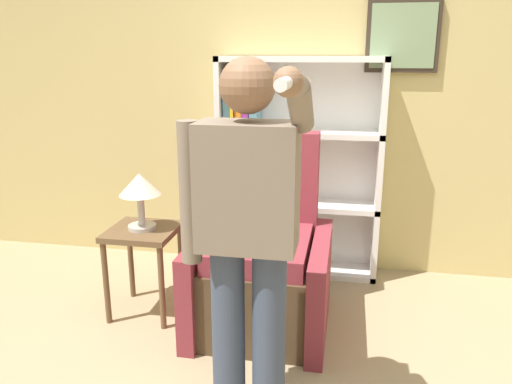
{
  "coord_description": "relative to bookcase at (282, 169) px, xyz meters",
  "views": [
    {
      "loc": [
        0.27,
        -1.73,
        1.63
      ],
      "look_at": [
        -0.16,
        0.61,
        0.97
      ],
      "focal_mm": 35.0,
      "sensor_mm": 36.0,
      "label": 1
    }
  ],
  "objects": [
    {
      "name": "armchair",
      "position": [
        -0.0,
        -0.8,
        -0.43
      ],
      "size": [
        0.81,
        0.87,
        1.16
      ],
      "color": "#4C3823",
      "rests_on": "ground_plane"
    },
    {
      "name": "wall_back",
      "position": [
        0.2,
        0.16,
        0.6
      ],
      "size": [
        8.0,
        0.11,
        2.8
      ],
      "color": "tan",
      "rests_on": "ground_plane"
    },
    {
      "name": "bookcase",
      "position": [
        0.0,
        0.0,
        0.0
      ],
      "size": [
        1.2,
        0.28,
        1.61
      ],
      "color": "white",
      "rests_on": "ground_plane"
    },
    {
      "name": "person_standing",
      "position": [
        0.07,
        -1.67,
        0.13
      ],
      "size": [
        0.56,
        0.78,
        1.62
      ],
      "color": "#384256",
      "rests_on": "ground_plane"
    },
    {
      "name": "side_table",
      "position": [
        -0.77,
        -0.83,
        -0.33
      ],
      "size": [
        0.42,
        0.42,
        0.57
      ],
      "color": "brown",
      "rests_on": "ground_plane"
    },
    {
      "name": "table_lamp",
      "position": [
        -0.77,
        -0.83,
        0.03
      ],
      "size": [
        0.25,
        0.25,
        0.36
      ],
      "color": "#B7B2A8",
      "rests_on": "side_table"
    }
  ]
}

